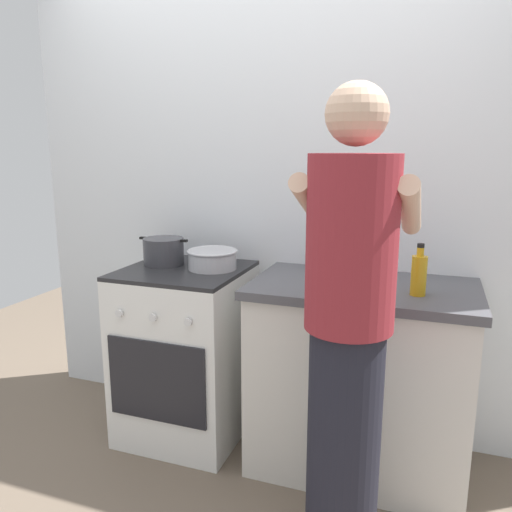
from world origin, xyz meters
name	(u,v)px	position (x,y,z in m)	size (l,w,h in m)	color
ground	(238,458)	(0.00, 0.00, 0.00)	(6.00, 6.00, 0.00)	#6B5B4C
back_wall	(308,197)	(0.20, 0.50, 1.25)	(3.20, 0.10, 2.50)	silver
countertop	(359,377)	(0.55, 0.15, 0.45)	(1.00, 0.60, 0.90)	silver
stove_range	(186,352)	(-0.35, 0.15, 0.45)	(0.60, 0.62, 0.90)	white
pot	(164,251)	(-0.49, 0.20, 0.97)	(0.28, 0.21, 0.14)	#38383D
mixing_bowl	(212,258)	(-0.21, 0.19, 0.95)	(0.26, 0.26, 0.10)	#B7B7BC
utensil_crock	(325,252)	(0.33, 0.35, 0.99)	(0.10, 0.10, 0.33)	silver
spice_bottle	(369,280)	(0.58, 0.09, 0.94)	(0.04, 0.04, 0.08)	silver
oil_bottle	(419,274)	(0.78, 0.06, 0.99)	(0.06, 0.06, 0.22)	gold
person	(348,338)	(0.58, -0.42, 0.86)	(0.41, 0.50, 1.70)	black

